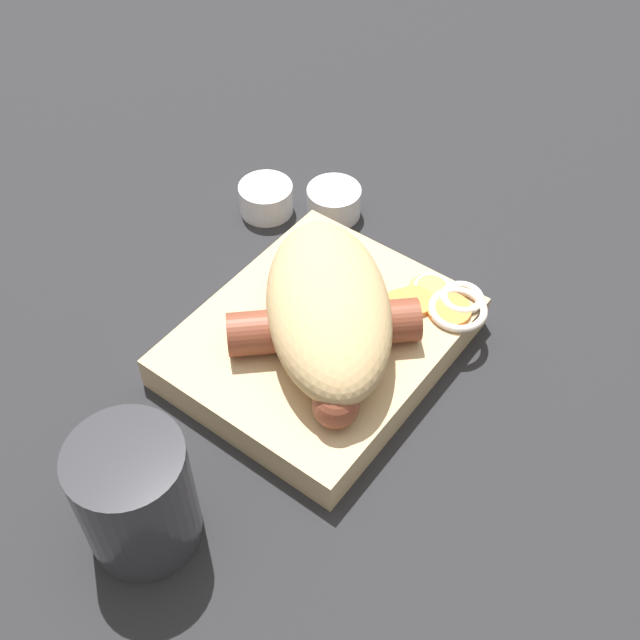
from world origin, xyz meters
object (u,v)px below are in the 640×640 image
at_px(sausage, 324,327).
at_px(condiment_cup_far, 266,200).
at_px(drink_glass, 137,496).
at_px(condiment_cup_near, 334,203).
at_px(food_tray, 320,341).
at_px(bread_roll, 326,309).

height_order(sausage, condiment_cup_far, sausage).
bearing_deg(sausage, drink_glass, -2.86).
distance_m(condiment_cup_near, condiment_cup_far, 0.06).
height_order(food_tray, bread_roll, bread_roll).
bearing_deg(condiment_cup_near, drink_glass, 15.40).
relative_size(bread_roll, condiment_cup_far, 3.83).
height_order(condiment_cup_far, drink_glass, drink_glass).
height_order(food_tray, drink_glass, drink_glass).
xyz_separation_m(sausage, drink_glass, (0.18, -0.01, 0.00)).
bearing_deg(condiment_cup_near, sausage, 33.90).
distance_m(bread_roll, sausage, 0.01).
distance_m(food_tray, condiment_cup_far, 0.17).
bearing_deg(condiment_cup_near, bread_roll, 34.24).
xyz_separation_m(bread_roll, condiment_cup_far, (-0.11, -0.15, -0.05)).
height_order(bread_roll, sausage, bread_roll).
height_order(food_tray, condiment_cup_near, food_tray).
bearing_deg(bread_roll, food_tray, -112.06).
xyz_separation_m(bread_roll, condiment_cup_near, (-0.14, -0.10, -0.05)).
bearing_deg(bread_roll, condiment_cup_far, -126.24).
bearing_deg(drink_glass, bread_roll, 177.86).
bearing_deg(drink_glass, condiment_cup_far, -154.20).
relative_size(food_tray, condiment_cup_far, 4.29).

